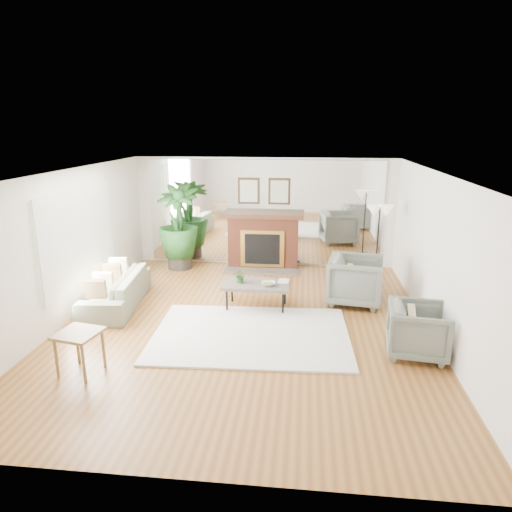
# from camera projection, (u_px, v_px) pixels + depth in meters

# --- Properties ---
(ground) EXTENTS (7.00, 7.00, 0.00)m
(ground) POSITION_uv_depth(u_px,v_px,m) (245.00, 324.00, 7.60)
(ground) COLOR brown
(ground) RESTS_ON ground
(wall_left) EXTENTS (0.02, 7.00, 2.50)m
(wall_left) POSITION_uv_depth(u_px,v_px,m) (66.00, 247.00, 7.56)
(wall_left) COLOR white
(wall_left) RESTS_ON ground
(wall_right) EXTENTS (0.02, 7.00, 2.50)m
(wall_right) POSITION_uv_depth(u_px,v_px,m) (439.00, 258.00, 6.95)
(wall_right) COLOR white
(wall_right) RESTS_ON ground
(wall_back) EXTENTS (6.00, 0.02, 2.50)m
(wall_back) POSITION_uv_depth(u_px,v_px,m) (264.00, 212.00, 10.59)
(wall_back) COLOR white
(wall_back) RESTS_ON ground
(mirror_panel) EXTENTS (5.40, 0.04, 2.40)m
(mirror_panel) POSITION_uv_depth(u_px,v_px,m) (264.00, 212.00, 10.57)
(mirror_panel) COLOR silver
(mirror_panel) RESTS_ON wall_back
(window_panel) EXTENTS (0.04, 2.40, 1.50)m
(window_panel) POSITION_uv_depth(u_px,v_px,m) (79.00, 236.00, 7.92)
(window_panel) COLOR #B2E09E
(window_panel) RESTS_ON wall_left
(fireplace) EXTENTS (1.85, 0.83, 2.05)m
(fireplace) POSITION_uv_depth(u_px,v_px,m) (263.00, 239.00, 10.53)
(fireplace) COLOR brown
(fireplace) RESTS_ON ground
(area_rug) EXTENTS (3.14, 2.31, 0.03)m
(area_rug) POSITION_uv_depth(u_px,v_px,m) (251.00, 334.00, 7.20)
(area_rug) COLOR silver
(area_rug) RESTS_ON ground
(coffee_table) EXTENTS (1.21, 0.73, 0.48)m
(coffee_table) POSITION_uv_depth(u_px,v_px,m) (257.00, 285.00, 8.17)
(coffee_table) COLOR #675B51
(coffee_table) RESTS_ON ground
(sofa) EXTENTS (1.01, 2.12, 0.60)m
(sofa) POSITION_uv_depth(u_px,v_px,m) (116.00, 290.00, 8.32)
(sofa) COLOR #6A715A
(sofa) RESTS_ON ground
(armchair_back) EXTENTS (1.11, 1.09, 0.89)m
(armchair_back) POSITION_uv_depth(u_px,v_px,m) (356.00, 280.00, 8.41)
(armchair_back) COLOR slate
(armchair_back) RESTS_ON ground
(armchair_front) EXTENTS (0.94, 0.92, 0.76)m
(armchair_front) POSITION_uv_depth(u_px,v_px,m) (418.00, 330.00, 6.50)
(armchair_front) COLOR slate
(armchair_front) RESTS_ON ground
(side_table) EXTENTS (0.61, 0.61, 0.60)m
(side_table) POSITION_uv_depth(u_px,v_px,m) (79.00, 339.00, 5.98)
(side_table) COLOR olive
(side_table) RESTS_ON ground
(potted_ficus) EXTENTS (1.02, 1.02, 1.94)m
(potted_ficus) POSITION_uv_depth(u_px,v_px,m) (178.00, 224.00, 10.34)
(potted_ficus) COLOR #29261E
(potted_ficus) RESTS_ON ground
(floor_lamp) EXTENTS (0.54, 0.30, 1.66)m
(floor_lamp) POSITION_uv_depth(u_px,v_px,m) (379.00, 217.00, 9.20)
(floor_lamp) COLOR black
(floor_lamp) RESTS_ON ground
(tabletop_plant) EXTENTS (0.28, 0.26, 0.26)m
(tabletop_plant) POSITION_uv_depth(u_px,v_px,m) (240.00, 275.00, 8.16)
(tabletop_plant) COLOR #286123
(tabletop_plant) RESTS_ON coffee_table
(fruit_bowl) EXTENTS (0.26, 0.26, 0.06)m
(fruit_bowl) POSITION_uv_depth(u_px,v_px,m) (268.00, 284.00, 8.03)
(fruit_bowl) COLOR olive
(fruit_bowl) RESTS_ON coffee_table
(book) EXTENTS (0.22, 0.28, 0.02)m
(book) POSITION_uv_depth(u_px,v_px,m) (278.00, 281.00, 8.23)
(book) COLOR olive
(book) RESTS_ON coffee_table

